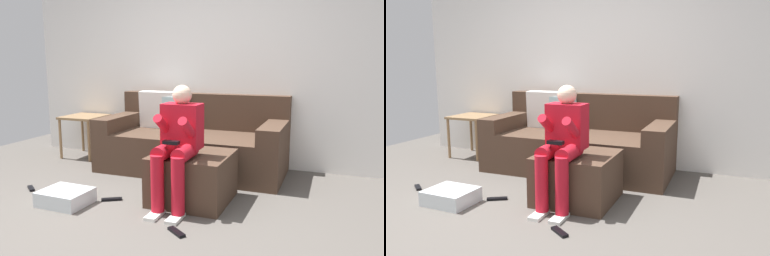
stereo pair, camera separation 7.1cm
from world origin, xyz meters
The scene contains 10 objects.
ground_plane centered at (0.00, 0.00, 0.00)m, with size 6.48×6.48×0.00m, color #544F49.
wall_back centered at (0.00, 2.20, 1.24)m, with size 4.98×0.10×2.49m, color white.
couch_sectional centered at (-0.02, 1.73, 0.32)m, with size 2.16×0.95×0.92m.
ottoman centered at (0.36, 0.77, 0.23)m, with size 0.69×0.69×0.45m, color #473326.
person_seated centered at (0.29, 0.57, 0.61)m, with size 0.34×0.61×1.09m.
storage_bin centered at (-0.70, 0.26, 0.07)m, with size 0.43×0.36×0.14m, color silver.
side_table centered at (-1.63, 1.85, 0.48)m, with size 0.51×0.54×0.56m.
remote_near_ottoman centered at (0.49, 0.07, 0.01)m, with size 0.19×0.05×0.02m, color black.
remote_by_storage_bin centered at (-0.35, 0.50, 0.01)m, with size 0.19×0.05×0.02m, color black.
remote_under_side_table centered at (-1.30, 0.47, 0.01)m, with size 0.16×0.05×0.02m, color black.
Camera 1 is at (1.56, -2.42, 1.29)m, focal length 35.57 mm.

